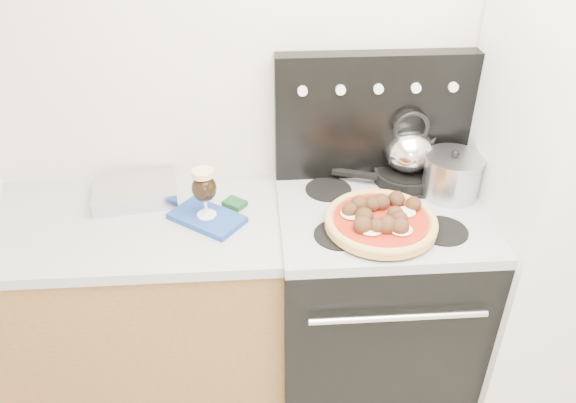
{
  "coord_description": "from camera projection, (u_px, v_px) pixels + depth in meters",
  "views": [
    {
      "loc": [
        -0.38,
        -0.52,
        2.07
      ],
      "look_at": [
        -0.28,
        1.05,
        1.05
      ],
      "focal_mm": 35.0,
      "sensor_mm": 36.0,
      "label": 1
    }
  ],
  "objects": [
    {
      "name": "oven_mitt",
      "position": [
        207.0,
        218.0,
        2.04
      ],
      "size": [
        0.3,
        0.28,
        0.02
      ],
      "primitive_type": "cube",
      "rotation": [
        0.0,
        0.0,
        -0.65
      ],
      "color": "navy",
      "rests_on": "countertop"
    },
    {
      "name": "skillet",
      "position": [
        405.0,
        175.0,
        2.24
      ],
      "size": [
        0.32,
        0.32,
        0.04
      ],
      "primitive_type": "cylinder",
      "rotation": [
        0.0,
        0.0,
        -0.33
      ],
      "color": "black",
      "rests_on": "cooktop"
    },
    {
      "name": "room_shell",
      "position": [
        448.0,
        315.0,
        1.15
      ],
      "size": [
        3.52,
        3.01,
        2.52
      ],
      "color": "beige",
      "rests_on": "ground"
    },
    {
      "name": "tea_kettle",
      "position": [
        409.0,
        147.0,
        2.17
      ],
      "size": [
        0.19,
        0.19,
        0.21
      ],
      "primitive_type": null,
      "rotation": [
        0.0,
        0.0,
        0.01
      ],
      "color": "silver",
      "rests_on": "skillet"
    },
    {
      "name": "stock_pot",
      "position": [
        452.0,
        177.0,
        2.12
      ],
      "size": [
        0.22,
        0.22,
        0.15
      ],
      "primitive_type": "cylinder",
      "rotation": [
        0.0,
        0.0,
        -0.02
      ],
      "color": "#B2B2BA",
      "rests_on": "cooktop"
    },
    {
      "name": "pizza",
      "position": [
        381.0,
        219.0,
        1.95
      ],
      "size": [
        0.47,
        0.47,
        0.06
      ],
      "primitive_type": null,
      "rotation": [
        0.0,
        0.0,
        -0.22
      ],
      "color": "tan",
      "rests_on": "pizza_pan"
    },
    {
      "name": "base_cabinet",
      "position": [
        103.0,
        316.0,
        2.29
      ],
      "size": [
        1.45,
        0.6,
        0.86
      ],
      "primitive_type": "cube",
      "color": "brown",
      "rests_on": "ground"
    },
    {
      "name": "countertop",
      "position": [
        81.0,
        226.0,
        2.05
      ],
      "size": [
        1.48,
        0.63,
        0.04
      ],
      "primitive_type": "cube",
      "color": "#B4B4B6",
      "rests_on": "base_cabinet"
    },
    {
      "name": "cooktop",
      "position": [
        382.0,
        214.0,
        2.08
      ],
      "size": [
        0.76,
        0.65,
        0.04
      ],
      "primitive_type": "cube",
      "color": "#ADADB2",
      "rests_on": "stove_body"
    },
    {
      "name": "foil_sheet",
      "position": [
        135.0,
        191.0,
        2.16
      ],
      "size": [
        0.34,
        0.27,
        0.06
      ],
      "primitive_type": "cube",
      "rotation": [
        0.0,
        0.0,
        0.16
      ],
      "color": "white",
      "rests_on": "countertop"
    },
    {
      "name": "stove_body",
      "position": [
        371.0,
        305.0,
        2.33
      ],
      "size": [
        0.76,
        0.65,
        0.88
      ],
      "primitive_type": "cube",
      "color": "black",
      "rests_on": "ground"
    },
    {
      "name": "fridge",
      "position": [
        571.0,
        199.0,
        2.07
      ],
      "size": [
        0.64,
        0.68,
        1.9
      ],
      "primitive_type": "cube",
      "color": "silver",
      "rests_on": "ground"
    },
    {
      "name": "beer_glass",
      "position": [
        205.0,
        193.0,
        1.98
      ],
      "size": [
        0.11,
        0.11,
        0.19
      ],
      "primitive_type": null,
      "rotation": [
        0.0,
        0.0,
        -0.29
      ],
      "color": "black",
      "rests_on": "oven_mitt"
    },
    {
      "name": "pizza_pan",
      "position": [
        380.0,
        227.0,
        1.97
      ],
      "size": [
        0.38,
        0.38,
        0.01
      ],
      "primitive_type": "cylinder",
      "rotation": [
        0.0,
        0.0,
        -0.03
      ],
      "color": "black",
      "rests_on": "cooktop"
    },
    {
      "name": "backguard",
      "position": [
        373.0,
        116.0,
        2.17
      ],
      "size": [
        0.76,
        0.08,
        0.5
      ],
      "primitive_type": "cube",
      "color": "black",
      "rests_on": "cooktop"
    }
  ]
}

